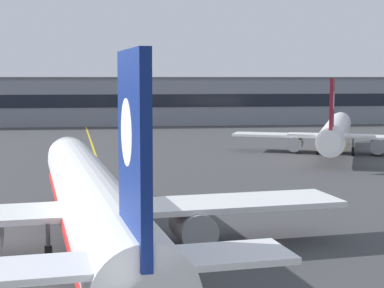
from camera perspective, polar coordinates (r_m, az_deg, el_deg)
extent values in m
cube|color=yellow|center=(53.11, -7.11, -5.60)|extent=(12.11, 179.63, 0.01)
cylinder|color=white|center=(38.31, -9.10, -4.85)|extent=(8.45, 36.19, 3.80)
cone|color=white|center=(57.32, -11.00, -1.26)|extent=(3.92, 3.05, 3.61)
cube|color=red|center=(38.52, -9.07, -6.37)|extent=(8.00, 33.32, 0.44)
cube|color=black|center=(55.36, -10.89, -0.82)|extent=(2.97, 1.46, 0.60)
cube|color=white|center=(39.06, -9.17, -5.91)|extent=(32.35, 8.92, 0.36)
cylinder|color=gray|center=(39.43, 0.09, -7.53)|extent=(2.75, 3.87, 2.30)
cylinder|color=black|center=(41.17, -0.57, -6.95)|extent=(1.96, 0.43, 1.95)
cube|color=navy|center=(22.11, -5.26, -0.85)|extent=(1.02, 4.81, 7.20)
cylinder|color=white|center=(22.33, -5.41, 1.07)|extent=(0.75, 2.44, 2.40)
cube|color=white|center=(22.28, -4.91, -10.51)|extent=(11.27, 4.21, 0.24)
cylinder|color=#4C4C51|center=(52.89, -10.61, -4.08)|extent=(0.24, 0.24, 1.60)
cylinder|color=black|center=(53.08, -10.59, -5.17)|extent=(0.51, 0.94, 0.90)
cylinder|color=#4C4C51|center=(36.57, -12.84, -8.21)|extent=(0.24, 0.24, 1.60)
cylinder|color=black|center=(36.87, -12.80, -9.91)|extent=(0.57, 1.34, 1.30)
cylinder|color=#4C4C51|center=(37.08, -4.71, -7.88)|extent=(0.24, 0.24, 1.60)
cylinder|color=black|center=(37.37, -4.69, -9.56)|extent=(0.57, 1.34, 1.30)
cylinder|color=white|center=(90.33, 12.85, 1.14)|extent=(15.59, 31.51, 3.45)
cone|color=white|center=(107.77, 13.23, 1.91)|extent=(3.92, 3.42, 3.27)
cone|color=white|center=(72.79, 12.30, 0.28)|extent=(3.36, 3.33, 2.58)
cube|color=#DBBC66|center=(90.41, 12.84, 0.54)|extent=(14.53, 29.07, 0.40)
cube|color=black|center=(106.01, 13.20, 2.17)|extent=(2.77, 1.90, 0.54)
cube|color=white|center=(90.93, 12.86, 0.68)|extent=(28.50, 15.05, 0.33)
cylinder|color=gray|center=(90.53, 9.26, 0.03)|extent=(3.17, 3.81, 2.09)
cylinder|color=black|center=(92.19, 9.37, 0.14)|extent=(1.70, 0.82, 1.77)
cylinder|color=gray|center=(90.10, 16.39, -0.17)|extent=(3.17, 3.81, 2.09)
cylinder|color=black|center=(91.77, 16.37, -0.06)|extent=(1.70, 0.82, 1.77)
cube|color=maroon|center=(75.77, 12.49, 3.36)|extent=(1.99, 4.17, 6.53)
cylinder|color=white|center=(76.01, 12.51, 3.86)|extent=(1.20, 2.17, 2.18)
cube|color=white|center=(75.45, 12.41, 0.80)|extent=(10.19, 6.14, 0.22)
cylinder|color=#4C4C51|center=(103.58, 13.12, 0.73)|extent=(0.22, 0.22, 1.45)
cylinder|color=black|center=(103.67, 13.11, 0.22)|extent=(0.65, 0.89, 0.82)
cylinder|color=#4C4C51|center=(88.79, 11.26, 0.08)|extent=(0.22, 0.22, 1.45)
cylinder|color=black|center=(88.90, 11.25, -0.58)|extent=(0.78, 1.23, 1.18)
cylinder|color=#4C4C51|center=(88.61, 14.31, -0.01)|extent=(0.22, 0.22, 1.45)
cylinder|color=black|center=(88.72, 14.29, -0.66)|extent=(0.78, 1.23, 1.18)
cone|color=orange|center=(55.04, -8.02, -4.91)|extent=(0.36, 0.36, 0.55)
cylinder|color=white|center=(55.04, -8.02, -4.88)|extent=(0.23, 0.23, 0.07)
cube|color=orange|center=(55.09, -8.02, -5.17)|extent=(0.44, 0.44, 0.03)
cube|color=gray|center=(143.28, -5.59, 3.82)|extent=(158.59, 12.00, 10.26)
cube|color=black|center=(137.22, -5.52, 3.89)|extent=(152.25, 0.12, 2.80)
cube|color=#595C63|center=(143.17, -5.61, 5.95)|extent=(158.99, 12.40, 0.40)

